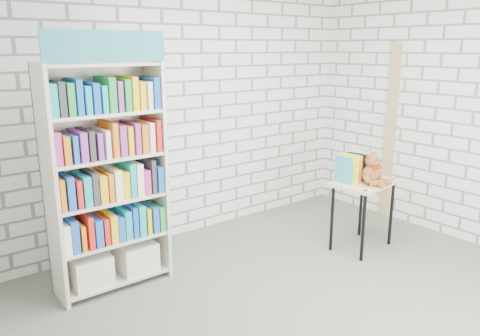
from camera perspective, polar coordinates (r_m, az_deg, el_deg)
ground at (r=4.04m, az=9.44°, el=-16.08°), size 4.50×4.50×0.00m
room_shell at (r=3.49m, az=10.66°, el=10.05°), size 4.52×4.02×2.81m
bookshelf at (r=4.08m, az=-15.91°, el=-1.03°), size 0.97×0.38×2.17m
display_table at (r=4.95m, az=14.85°, el=-2.71°), size 0.72×0.54×0.72m
table_books at (r=4.94m, az=13.95°, el=0.19°), size 0.49×0.26×0.28m
teddy_bear at (r=4.81m, az=15.90°, el=-0.42°), size 0.30×0.28×0.32m
door_trim at (r=5.91m, az=17.84°, el=4.16°), size 0.05×0.12×2.10m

